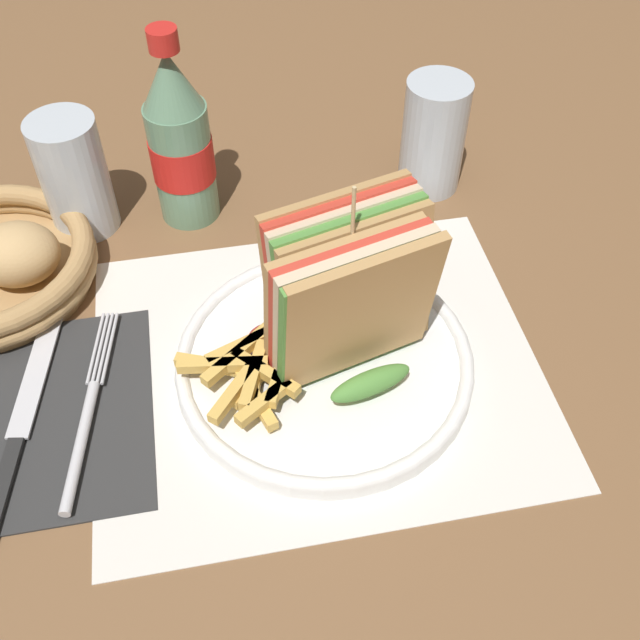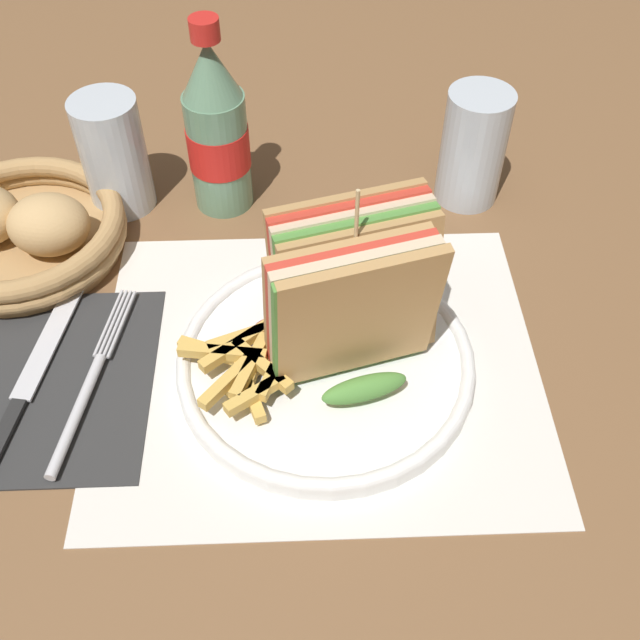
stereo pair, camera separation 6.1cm
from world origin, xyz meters
name	(u,v)px [view 1 (the left image)]	position (x,y,z in m)	size (l,w,h in m)	color
ground_plane	(307,392)	(0.00, 0.00, 0.00)	(4.00, 4.00, 0.00)	brown
placemat	(317,364)	(0.01, 0.03, 0.00)	(0.37, 0.32, 0.00)	silver
plate_main	(324,361)	(0.02, 0.02, 0.01)	(0.25, 0.25, 0.02)	white
club_sandwich	(350,295)	(0.04, 0.03, 0.08)	(0.14, 0.13, 0.17)	tan
fries_pile	(249,373)	(-0.05, 0.00, 0.03)	(0.10, 0.10, 0.02)	gold
ketchup_blob	(271,339)	(-0.02, 0.04, 0.03)	(0.04, 0.03, 0.01)	maroon
napkin	(59,413)	(-0.20, 0.01, 0.00)	(0.15, 0.20, 0.00)	#2D2D2D
fork	(85,423)	(-0.18, 0.00, 0.01)	(0.04, 0.19, 0.01)	silver
knife	(23,418)	(-0.23, 0.01, 0.01)	(0.05, 0.22, 0.00)	black
coke_bottle_near	(180,142)	(-0.08, 0.25, 0.08)	(0.06, 0.06, 0.20)	slate
glass_near	(432,143)	(0.17, 0.25, 0.05)	(0.06, 0.06, 0.12)	silver
glass_far	(74,176)	(-0.18, 0.25, 0.06)	(0.06, 0.06, 0.12)	silver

